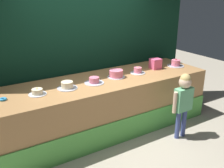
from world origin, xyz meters
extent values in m
plane|color=#ADA38E|center=(0.00, 0.00, 0.00)|extent=(12.00, 12.00, 0.00)
cube|color=#B27F4C|center=(0.00, 0.55, 0.47)|extent=(3.85, 1.11, 0.94)
cube|color=#59B24C|center=(0.00, -0.01, 0.21)|extent=(3.85, 0.02, 0.42)
cube|color=black|center=(0.00, 1.21, 1.53)|extent=(4.59, 0.08, 3.05)
cylinder|color=#3F4C8C|center=(0.88, -0.38, 0.25)|extent=(0.08, 0.08, 0.50)
cylinder|color=#3F4C8C|center=(1.02, -0.38, 0.25)|extent=(0.08, 0.08, 0.50)
cube|color=#66B27F|center=(0.95, -0.38, 0.70)|extent=(0.31, 0.14, 0.39)
cylinder|color=beige|center=(0.76, -0.38, 0.69)|extent=(0.06, 0.06, 0.36)
cylinder|color=beige|center=(1.14, -0.38, 0.69)|extent=(0.06, 0.06, 0.36)
sphere|color=beige|center=(0.95, -0.38, 1.00)|extent=(0.20, 0.20, 0.20)
sphere|color=tan|center=(0.95, -0.38, 1.05)|extent=(0.17, 0.17, 0.17)
cube|color=#F95D8B|center=(1.17, 0.59, 1.04)|extent=(0.20, 0.18, 0.20)
torus|color=#3399D8|center=(-1.64, 0.53, 0.96)|extent=(0.10, 0.10, 0.03)
cylinder|color=silver|center=(-1.17, 0.49, 0.95)|extent=(0.26, 0.26, 0.01)
cylinder|color=beige|center=(-1.17, 0.49, 0.99)|extent=(0.16, 0.16, 0.08)
cone|color=#F2E566|center=(-1.17, 0.49, 1.04)|extent=(0.02, 0.02, 0.03)
cylinder|color=silver|center=(-0.70, 0.49, 0.95)|extent=(0.32, 0.32, 0.01)
cylinder|color=beige|center=(-0.70, 0.49, 1.00)|extent=(0.19, 0.19, 0.10)
cylinder|color=silver|center=(-0.23, 0.48, 0.95)|extent=(0.32, 0.32, 0.01)
cylinder|color=pink|center=(-0.23, 0.48, 1.00)|extent=(0.16, 0.16, 0.09)
cylinder|color=silver|center=(0.23, 0.54, 0.95)|extent=(0.31, 0.31, 0.01)
cylinder|color=pink|center=(0.23, 0.54, 1.01)|extent=(0.24, 0.24, 0.12)
cylinder|color=silver|center=(0.70, 0.54, 0.95)|extent=(0.28, 0.28, 0.01)
cylinder|color=pink|center=(0.70, 0.54, 1.00)|extent=(0.14, 0.14, 0.10)
cone|color=#F2E566|center=(0.70, 0.54, 1.07)|extent=(0.02, 0.02, 0.03)
cylinder|color=silver|center=(1.64, 0.51, 0.95)|extent=(0.33, 0.33, 0.01)
cylinder|color=pink|center=(1.64, 0.51, 1.01)|extent=(0.17, 0.17, 0.12)
sphere|color=red|center=(1.64, 0.51, 1.08)|extent=(0.03, 0.03, 0.03)
camera|label=1|loc=(-2.05, -3.01, 2.37)|focal=40.83mm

